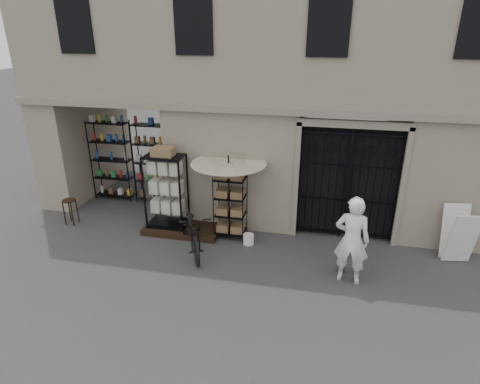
% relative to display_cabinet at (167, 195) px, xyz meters
% --- Properties ---
extents(ground, '(80.00, 80.00, 0.00)m').
position_rel_display_cabinet_xyz_m(ground, '(2.79, -1.57, -1.02)').
color(ground, black).
rests_on(ground, ground).
extents(main_building, '(14.00, 4.00, 9.00)m').
position_rel_display_cabinet_xyz_m(main_building, '(2.79, 2.43, 3.48)').
color(main_building, gray).
rests_on(main_building, ground).
extents(shop_recess, '(3.00, 1.70, 3.00)m').
position_rel_display_cabinet_xyz_m(shop_recess, '(-1.71, 1.23, 0.48)').
color(shop_recess, black).
rests_on(shop_recess, ground).
extents(shop_shelving, '(2.70, 0.50, 2.50)m').
position_rel_display_cabinet_xyz_m(shop_shelving, '(-1.76, 1.73, 0.23)').
color(shop_shelving, black).
rests_on(shop_shelving, ground).
extents(iron_gate, '(2.50, 0.21, 3.00)m').
position_rel_display_cabinet_xyz_m(iron_gate, '(4.54, 0.71, 0.48)').
color(iron_gate, black).
rests_on(iron_gate, ground).
extents(step_platform, '(2.00, 0.90, 0.15)m').
position_rel_display_cabinet_xyz_m(step_platform, '(0.39, -0.02, -0.95)').
color(step_platform, black).
rests_on(step_platform, ground).
extents(display_cabinet, '(1.09, 0.83, 2.10)m').
position_rel_display_cabinet_xyz_m(display_cabinet, '(0.00, 0.00, 0.00)').
color(display_cabinet, black).
rests_on(display_cabinet, step_platform).
extents(wire_rack, '(0.89, 0.76, 1.71)m').
position_rel_display_cabinet_xyz_m(wire_rack, '(1.70, 0.01, -0.18)').
color(wire_rack, black).
rests_on(wire_rack, ground).
extents(market_umbrella, '(1.72, 1.75, 2.64)m').
position_rel_display_cabinet_xyz_m(market_umbrella, '(1.66, 0.03, 0.88)').
color(market_umbrella, black).
rests_on(market_umbrella, ground).
extents(white_bucket, '(0.32, 0.32, 0.26)m').
position_rel_display_cabinet_xyz_m(white_bucket, '(2.23, -0.27, -0.89)').
color(white_bucket, white).
rests_on(white_bucket, ground).
extents(bicycle, '(1.12, 1.30, 2.07)m').
position_rel_display_cabinet_xyz_m(bicycle, '(0.98, -0.84, -1.02)').
color(bicycle, black).
rests_on(bicycle, ground).
extents(wooden_stool, '(0.40, 0.40, 0.72)m').
position_rel_display_cabinet_xyz_m(wooden_stool, '(-2.76, -0.20, -0.64)').
color(wooden_stool, black).
rests_on(wooden_stool, ground).
extents(steel_bollard, '(0.20, 0.20, 0.92)m').
position_rel_display_cabinet_xyz_m(steel_bollard, '(4.48, -1.06, -0.56)').
color(steel_bollard, '#535558').
rests_on(steel_bollard, ground).
extents(shopkeeper, '(0.99, 2.04, 0.47)m').
position_rel_display_cabinet_xyz_m(shopkeeper, '(4.61, -1.36, -1.02)').
color(shopkeeper, white).
rests_on(shopkeeper, ground).
extents(easel_sign, '(0.71, 0.79, 1.29)m').
position_rel_display_cabinet_xyz_m(easel_sign, '(7.07, -0.01, -0.35)').
color(easel_sign, silver).
rests_on(easel_sign, ground).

